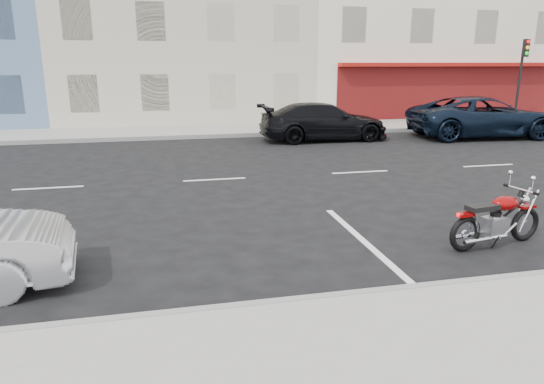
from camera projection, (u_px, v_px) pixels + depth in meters
The scene contains 11 objects.
ground at pixel (290, 176), 12.90m from camera, with size 120.00×120.00×0.00m, color black.
sidewalk_far at pixel (120, 133), 20.03m from camera, with size 80.00×3.40×0.15m, color gray.
curb_near at pixel (5, 336), 5.23m from camera, with size 80.00×0.12×0.16m, color gray.
curb_far at pixel (116, 139), 18.42m from camera, with size 80.00×0.12×0.16m, color gray.
bldg_cream at pixel (180, 8), 26.34m from camera, with size 12.00×12.00×11.50m, color #BDB69D.
bldg_corner at pixel (400, 4), 28.94m from camera, with size 14.00×12.00×12.50m, color silver.
traffic_light at pixel (522, 70), 22.92m from camera, with size 0.26×0.30×3.80m.
fire_hydrant at pixel (487, 113), 23.29m from camera, with size 0.20×0.20×0.72m.
motorcycle at pixel (527, 217), 8.12m from camera, with size 1.86×0.65×0.94m.
suv_far at pixel (483, 117), 19.29m from camera, with size 2.67×5.78×1.61m, color black.
car_far at pixel (324, 122), 18.57m from camera, with size 2.00×4.93×1.43m, color black.
Camera 1 is at (-3.19, -12.16, 2.94)m, focal length 32.00 mm.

